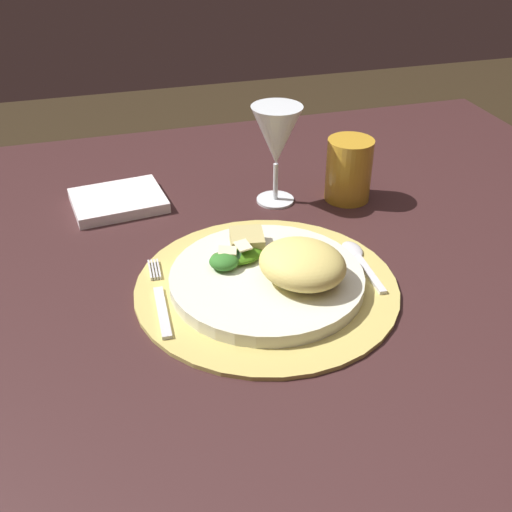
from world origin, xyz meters
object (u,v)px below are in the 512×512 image
(dining_table, at_px, (273,311))
(amber_tumbler, at_px, (349,170))
(dinner_plate, at_px, (267,279))
(napkin, at_px, (118,201))
(fork, at_px, (160,300))
(spoon, at_px, (358,257))
(wine_glass, at_px, (276,138))

(dining_table, height_order, amber_tumbler, amber_tumbler)
(dinner_plate, bearing_deg, napkin, 119.58)
(fork, xyz_separation_m, spoon, (0.28, 0.02, 0.00))
(spoon, xyz_separation_m, amber_tumbler, (0.06, 0.18, 0.04))
(napkin, distance_m, amber_tumbler, 0.38)
(fork, bearing_deg, dinner_plate, -1.06)
(wine_glass, bearing_deg, napkin, 167.25)
(dinner_plate, bearing_deg, dining_table, 66.55)
(wine_glass, bearing_deg, dinner_plate, -110.31)
(spoon, bearing_deg, dining_table, 147.90)
(napkin, height_order, amber_tumbler, amber_tumbler)
(napkin, relative_size, amber_tumbler, 1.40)
(fork, height_order, spoon, spoon)
(spoon, bearing_deg, fork, -175.41)
(dinner_plate, bearing_deg, fork, 178.94)
(dinner_plate, height_order, spoon, dinner_plate)
(dining_table, height_order, spoon, spoon)
(dining_table, xyz_separation_m, amber_tumbler, (0.16, 0.12, 0.16))
(dinner_plate, distance_m, napkin, 0.33)
(dinner_plate, xyz_separation_m, amber_tumbler, (0.20, 0.21, 0.04))
(fork, relative_size, amber_tumbler, 1.65)
(spoon, relative_size, amber_tumbler, 1.27)
(wine_glass, distance_m, amber_tumbler, 0.13)
(fork, xyz_separation_m, amber_tumbler, (0.34, 0.21, 0.04))
(dinner_plate, xyz_separation_m, spoon, (0.14, 0.03, -0.01))
(fork, distance_m, amber_tumbler, 0.40)
(spoon, bearing_deg, wine_glass, 104.84)
(dinner_plate, bearing_deg, spoon, 10.10)
(dinner_plate, distance_m, spoon, 0.14)
(dining_table, bearing_deg, amber_tumbler, 36.13)
(napkin, bearing_deg, wine_glass, -12.75)
(wine_glass, bearing_deg, spoon, -75.16)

